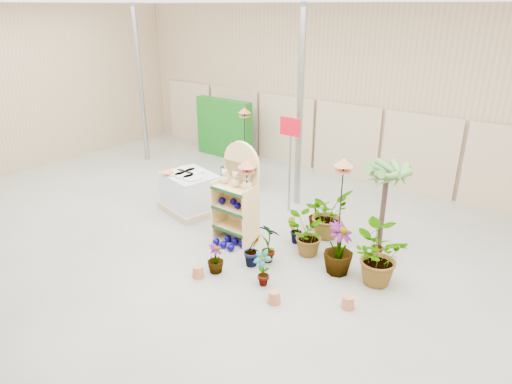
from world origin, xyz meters
TOP-DOWN VIEW (x-y plane):
  - room at (0.00, 0.91)m, footprint 15.20×12.10m
  - display_shelf at (0.03, 1.29)m, footprint 0.85×0.54m
  - teddy_bears at (0.05, 1.20)m, footprint 0.74×0.19m
  - gazing_balls_shelf at (0.03, 1.18)m, footprint 0.74×0.25m
  - gazing_balls_floor at (0.13, 0.86)m, footprint 0.63×0.39m
  - pallet_stack at (-1.69, 1.61)m, footprint 1.48×1.32m
  - charcoal_planters at (-1.82, 3.56)m, footprint 0.80×0.50m
  - trellis_stock at (-3.80, 5.20)m, footprint 2.00×0.30m
  - offer_sign at (0.10, 2.98)m, footprint 0.50×0.08m
  - bird_table_front at (0.35, 1.16)m, footprint 0.34×0.34m
  - bird_table_right at (2.02, 1.77)m, footprint 0.34×0.34m
  - bird_table_back at (-2.34, 4.41)m, footprint 0.34×0.34m
  - palm at (2.46, 2.71)m, footprint 0.70×0.70m
  - potted_plant_0 at (1.09, 0.87)m, footprint 0.44×0.30m
  - potted_plant_1 at (0.92, 0.60)m, footprint 0.37×0.42m
  - potted_plant_2 at (1.50, 1.52)m, footprint 0.99×0.97m
  - potted_plant_3 at (2.27, 1.32)m, footprint 0.57×0.57m
  - potted_plant_4 at (2.60, 2.28)m, footprint 0.36×0.44m
  - potted_plant_5 at (1.06, 1.78)m, footprint 0.37×0.39m
  - potted_plant_6 at (1.41, 2.43)m, footprint 0.86×0.97m
  - potted_plant_7 at (0.54, 0.00)m, footprint 0.41×0.41m
  - potted_plant_8 at (1.45, 0.19)m, footprint 0.36×0.25m
  - potted_plant_10 at (2.91, 1.41)m, footprint 1.06×0.96m
  - potted_plant_11 at (1.03, 2.66)m, footprint 0.44×0.44m

SIDE VIEW (x-z plane):
  - gazing_balls_floor at x=0.13m, z-range 0.00..0.15m
  - potted_plant_7 at x=0.54m, z-range 0.00..0.54m
  - potted_plant_5 at x=1.06m, z-range 0.00..0.55m
  - potted_plant_11 at x=1.03m, z-range 0.00..0.57m
  - potted_plant_1 at x=0.92m, z-range 0.00..0.64m
  - potted_plant_8 at x=1.45m, z-range 0.00..0.66m
  - potted_plant_4 at x=2.60m, z-range 0.00..0.73m
  - potted_plant_0 at x=1.09m, z-range 0.00..0.80m
  - potted_plant_2 at x=1.50m, z-range 0.00..0.83m
  - charcoal_planters at x=-1.82m, z-range -0.08..0.92m
  - pallet_stack at x=-1.69m, z-range -0.02..0.93m
  - potted_plant_3 at x=2.27m, z-range 0.00..0.96m
  - potted_plant_6 at x=1.41m, z-range 0.00..1.00m
  - potted_plant_10 at x=2.91m, z-range 0.00..1.03m
  - gazing_balls_shelf at x=0.03m, z-range 0.72..0.86m
  - trellis_stock at x=-3.80m, z-range 0.00..1.80m
  - display_shelf at x=0.03m, z-range -0.09..1.93m
  - teddy_bears at x=0.05m, z-range 1.12..1.43m
  - palm at x=2.46m, z-range 0.64..2.45m
  - offer_sign at x=0.10m, z-range 0.47..2.67m
  - bird_table_front at x=0.35m, z-range 0.75..2.52m
  - bird_table_back at x=-2.34m, z-range 0.80..2.66m
  - bird_table_right at x=2.02m, z-range 0.85..2.82m
  - room at x=0.00m, z-range -0.14..4.56m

